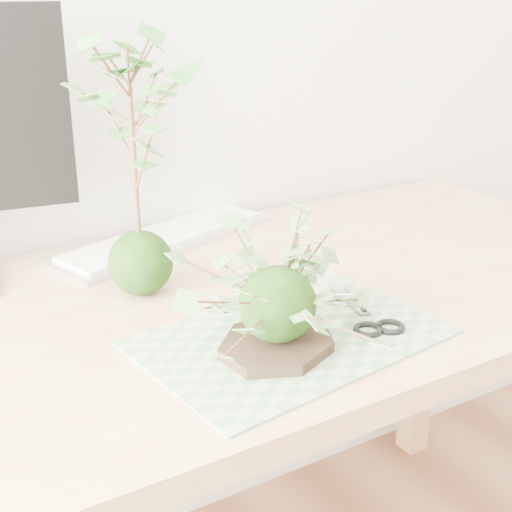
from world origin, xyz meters
name	(u,v)px	position (x,y,z in m)	size (l,w,h in m)	color
desk	(219,349)	(-0.01, 1.23, 0.65)	(1.60, 0.70, 0.74)	tan
cutting_mat	(291,337)	(0.01, 1.06, 0.74)	(0.41, 0.27, 0.00)	#5B895D
stone_dish	(277,344)	(-0.03, 1.04, 0.75)	(0.18, 0.18, 0.01)	black
ivy_kokedama	(278,270)	(-0.03, 1.04, 0.86)	(0.36, 0.36, 0.21)	black
maple_kokedama	(130,103)	(-0.11, 1.31, 1.04)	(0.30, 0.30, 0.43)	black
keyboard	(165,238)	(0.02, 1.51, 0.75)	(0.47, 0.27, 0.02)	silver
scissors	(377,320)	(0.14, 1.03, 0.75)	(0.09, 0.18, 0.01)	gray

